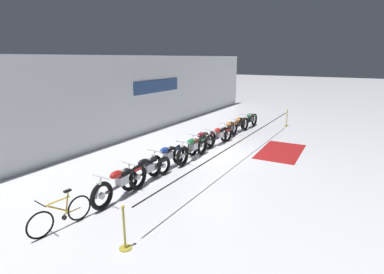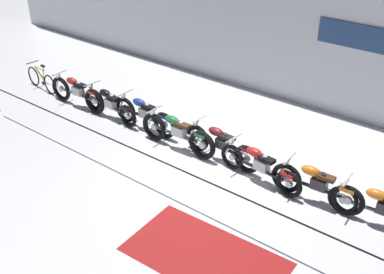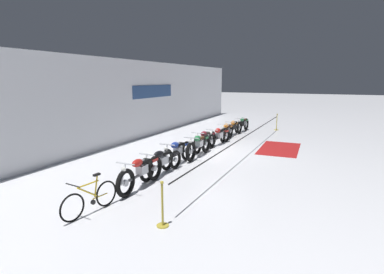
% 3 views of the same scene
% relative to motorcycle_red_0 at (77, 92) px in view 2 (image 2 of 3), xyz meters
% --- Properties ---
extents(ground_plane, '(120.00, 120.00, 0.00)m').
position_rel_motorcycle_red_0_xyz_m(ground_plane, '(5.37, -0.53, -0.49)').
color(ground_plane, silver).
extents(back_wall, '(28.00, 0.29, 4.20)m').
position_rel_motorcycle_red_0_xyz_m(back_wall, '(5.38, 4.60, 1.62)').
color(back_wall, white).
rests_on(back_wall, ground).
extents(motorcycle_red_0, '(2.35, 0.62, 0.98)m').
position_rel_motorcycle_red_0_xyz_m(motorcycle_red_0, '(0.00, 0.00, 0.00)').
color(motorcycle_red_0, black).
rests_on(motorcycle_red_0, ground).
extents(motorcycle_black_1, '(2.32, 0.62, 0.92)m').
position_rel_motorcycle_red_0_xyz_m(motorcycle_black_1, '(1.36, 0.10, -0.03)').
color(motorcycle_black_1, black).
rests_on(motorcycle_black_1, ground).
extents(motorcycle_blue_2, '(2.30, 0.62, 0.96)m').
position_rel_motorcycle_red_0_xyz_m(motorcycle_blue_2, '(2.66, 0.20, -0.01)').
color(motorcycle_blue_2, black).
rests_on(motorcycle_blue_2, ground).
extents(motorcycle_green_3, '(2.43, 0.62, 0.98)m').
position_rel_motorcycle_red_0_xyz_m(motorcycle_green_3, '(4.09, -0.05, -0.00)').
color(motorcycle_green_3, black).
rests_on(motorcycle_green_3, ground).
extents(motorcycle_maroon_4, '(2.35, 0.62, 0.95)m').
position_rel_motorcycle_red_0_xyz_m(motorcycle_maroon_4, '(5.35, 0.18, -0.02)').
color(motorcycle_maroon_4, black).
rests_on(motorcycle_maroon_4, ground).
extents(motorcycle_red_5, '(2.37, 0.62, 0.92)m').
position_rel_motorcycle_red_0_xyz_m(motorcycle_red_5, '(6.61, -0.03, -0.03)').
color(motorcycle_red_5, black).
rests_on(motorcycle_red_5, ground).
extents(motorcycle_orange_6, '(2.22, 0.62, 0.95)m').
position_rel_motorcycle_red_0_xyz_m(motorcycle_orange_6, '(8.04, 0.06, -0.01)').
color(motorcycle_orange_6, black).
rests_on(motorcycle_orange_6, ground).
extents(motorcycle_orange_7, '(2.35, 0.62, 0.92)m').
position_rel_motorcycle_red_0_xyz_m(motorcycle_orange_7, '(9.49, 0.14, -0.02)').
color(motorcycle_orange_7, black).
rests_on(motorcycle_orange_7, ground).
extents(bicycle, '(1.68, 0.48, 0.94)m').
position_rel_motorcycle_red_0_xyz_m(bicycle, '(-1.96, 0.11, -0.12)').
color(bicycle, black).
rests_on(bicycle, ground).
extents(stanchion_far_left, '(14.09, 0.28, 1.05)m').
position_rel_motorcycle_red_0_xyz_m(stanchion_far_left, '(3.81, -1.81, 0.28)').
color(stanchion_far_left, gold).
rests_on(stanchion_far_left, ground).
extents(floor_banner, '(3.23, 1.87, 0.01)m').
position_rel_motorcycle_red_0_xyz_m(floor_banner, '(7.11, -2.87, -0.48)').
color(floor_banner, maroon).
rests_on(floor_banner, ground).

